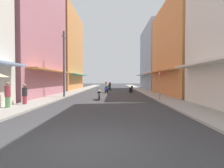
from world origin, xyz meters
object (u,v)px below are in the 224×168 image
at_px(pedestrian_midway, 8,96).
at_px(street_sign_no_entry, 160,81).
at_px(motorbike_white, 99,94).
at_px(pedestrian_foreground, 25,95).
at_px(motorbike_green, 109,87).
at_px(motorbike_blue, 106,88).
at_px(motorbike_orange, 110,86).
at_px(utility_pole, 64,64).
at_px(motorbike_black, 131,89).

xyz_separation_m(pedestrian_midway, street_sign_no_entry, (10.36, 4.07, 0.87)).
xyz_separation_m(motorbike_white, street_sign_no_entry, (5.19, -1.26, 1.21)).
relative_size(pedestrian_foreground, street_sign_no_entry, 0.58).
xyz_separation_m(motorbike_green, street_sign_no_entry, (4.71, -15.28, 1.21)).
bearing_deg(pedestrian_midway, motorbike_blue, 68.18).
relative_size(motorbike_orange, utility_pole, 0.27).
height_order(pedestrian_foreground, pedestrian_midway, pedestrian_midway).
distance_m(motorbike_black, utility_pole, 10.55).
xyz_separation_m(motorbike_blue, street_sign_no_entry, (4.94, -9.49, 1.01)).
bearing_deg(pedestrian_foreground, motorbike_blue, 66.99).
height_order(motorbike_black, utility_pole, utility_pole).
distance_m(motorbike_white, pedestrian_foreground, 6.24).
relative_size(motorbike_blue, street_sign_no_entry, 0.67).
height_order(motorbike_green, motorbike_black, same).
distance_m(motorbike_orange, pedestrian_foreground, 20.89).
height_order(motorbike_white, pedestrian_foreground, pedestrian_foreground).
bearing_deg(street_sign_no_entry, pedestrian_foreground, -165.48).
height_order(pedestrian_midway, utility_pole, utility_pole).
bearing_deg(utility_pole, motorbike_white, -23.79).
bearing_deg(motorbike_black, pedestrian_foreground, -124.95).
bearing_deg(pedestrian_foreground, pedestrian_midway, -101.18).
distance_m(motorbike_white, pedestrian_midway, 7.43).
relative_size(motorbike_black, motorbike_orange, 0.97).
height_order(motorbike_black, pedestrian_foreground, pedestrian_foreground).
distance_m(motorbike_white, motorbike_blue, 8.23).
relative_size(motorbike_green, utility_pole, 0.26).
bearing_deg(motorbike_white, pedestrian_foreground, -141.66).
height_order(motorbike_white, utility_pole, utility_pole).
relative_size(motorbike_blue, pedestrian_foreground, 1.15).
bearing_deg(motorbike_white, utility_pole, 156.21).
xyz_separation_m(motorbike_white, motorbike_orange, (0.54, 16.30, 0.20)).
xyz_separation_m(motorbike_black, motorbike_blue, (-3.49, -0.25, 0.20)).
distance_m(pedestrian_foreground, utility_pole, 6.24).
relative_size(motorbike_blue, pedestrian_midway, 1.05).
relative_size(pedestrian_midway, street_sign_no_entry, 0.64).
height_order(motorbike_green, motorbike_orange, motorbike_orange).
bearing_deg(motorbike_blue, pedestrian_foreground, -113.01).
relative_size(motorbike_white, motorbike_blue, 1.02).
bearing_deg(street_sign_no_entry, motorbike_orange, 104.81).
xyz_separation_m(motorbike_green, motorbike_orange, (0.07, 2.28, 0.20)).
relative_size(motorbike_black, pedestrian_foreground, 1.14).
relative_size(motorbike_black, street_sign_no_entry, 0.66).
distance_m(motorbike_white, utility_pole, 5.03).
distance_m(motorbike_blue, street_sign_no_entry, 10.74).
relative_size(pedestrian_foreground, pedestrian_midway, 0.91).
distance_m(motorbike_black, pedestrian_midway, 16.44).
height_order(motorbike_white, motorbike_black, same).
bearing_deg(motorbike_white, pedestrian_midway, -134.19).
distance_m(motorbike_blue, motorbike_orange, 8.08).
xyz_separation_m(motorbike_blue, pedestrian_foreground, (-5.14, -12.09, 0.06)).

